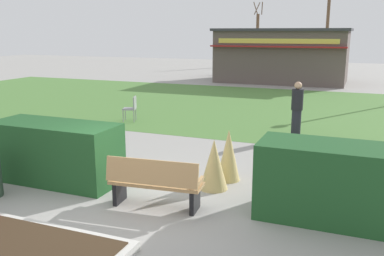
% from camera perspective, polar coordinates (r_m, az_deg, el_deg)
% --- Properties ---
extents(ground_plane, '(80.00, 80.00, 0.00)m').
position_cam_1_polar(ground_plane, '(7.97, -8.57, -10.24)').
color(ground_plane, '#999691').
extents(lawn_patch, '(36.00, 12.00, 0.01)m').
position_cam_1_polar(lawn_patch, '(18.11, 9.53, 2.84)').
color(lawn_patch, '#4C7A38').
rests_on(lawn_patch, ground_plane).
extents(park_bench, '(1.74, 0.69, 0.95)m').
position_cam_1_polar(park_bench, '(7.61, -5.08, -7.40)').
color(park_bench, tan).
rests_on(park_bench, ground_plane).
extents(hedge_left, '(2.78, 1.10, 1.26)m').
position_cam_1_polar(hedge_left, '(9.36, -18.02, -3.14)').
color(hedge_left, '#1E4C23').
rests_on(hedge_left, ground_plane).
extents(hedge_right, '(2.68, 1.10, 1.30)m').
position_cam_1_polar(hedge_right, '(7.48, 19.27, -7.08)').
color(hedge_right, '#1E4C23').
rests_on(hedge_right, ground_plane).
extents(ornamental_grass_behind_left, '(0.57, 0.57, 1.03)m').
position_cam_1_polar(ornamental_grass_behind_left, '(8.49, 2.98, -4.94)').
color(ornamental_grass_behind_left, tan).
rests_on(ornamental_grass_behind_left, ground_plane).
extents(ornamental_grass_behind_right, '(0.50, 0.50, 1.12)m').
position_cam_1_polar(ornamental_grass_behind_right, '(9.00, 4.97, -3.65)').
color(ornamental_grass_behind_right, tan).
rests_on(ornamental_grass_behind_right, ground_plane).
extents(food_kiosk, '(8.09, 5.10, 3.31)m').
position_cam_1_polar(food_kiosk, '(27.66, 12.16, 9.62)').
color(food_kiosk, '#594C47').
rests_on(food_kiosk, ground_plane).
extents(cafe_chair_west, '(0.56, 0.56, 0.89)m').
position_cam_1_polar(cafe_chair_west, '(15.05, -8.15, 2.88)').
color(cafe_chair_west, gray).
rests_on(cafe_chair_west, ground_plane).
extents(person_strolling, '(0.34, 0.34, 1.69)m').
position_cam_1_polar(person_strolling, '(12.87, 14.01, 2.44)').
color(person_strolling, '#23232D').
rests_on(person_strolling, ground_plane).
extents(parked_car_west_slot, '(4.25, 2.16, 1.20)m').
position_cam_1_polar(parked_car_west_slot, '(34.36, 11.58, 8.53)').
color(parked_car_west_slot, '#B7BABF').
rests_on(parked_car_west_slot, ground_plane).
extents(tree_left_bg, '(0.91, 0.96, 7.34)m').
position_cam_1_polar(tree_left_bg, '(40.39, 17.83, 12.58)').
color(tree_left_bg, brown).
rests_on(tree_left_bg, ground_plane).
extents(tree_right_bg, '(0.91, 0.96, 5.78)m').
position_cam_1_polar(tree_right_bg, '(40.67, 8.82, 11.93)').
color(tree_right_bg, brown).
rests_on(tree_right_bg, ground_plane).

